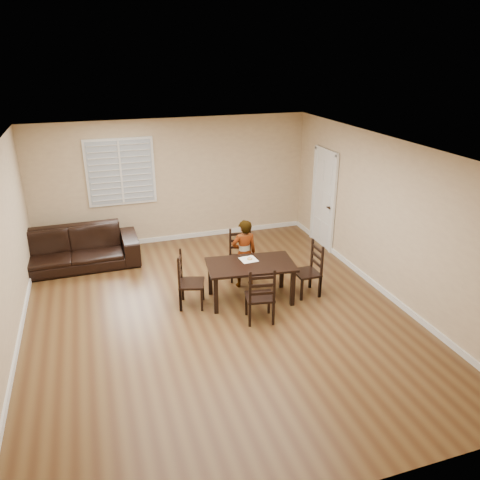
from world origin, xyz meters
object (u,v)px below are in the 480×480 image
chair_right (313,271)px  sofa (70,249)px  chair_left (185,282)px  dining_table (251,268)px  chair_near (240,255)px  child (244,254)px  donut (250,258)px  chair_far (261,299)px

chair_right → sofa: (-4.04, 2.44, -0.05)m
chair_right → chair_left: bearing=-97.4°
dining_table → chair_near: (0.12, 0.92, -0.17)m
chair_near → child: 0.46m
dining_table → chair_right: 1.13m
chair_left → donut: bearing=-72.7°
chair_left → sofa: chair_left is taller
chair_far → chair_right: bearing=-141.5°
dining_table → chair_right: size_ratio=1.61×
chair_near → sofa: bearing=168.2°
child → chair_far: bearing=82.0°
chair_right → child: size_ratio=0.75×
chair_left → child: 1.24m
chair_near → sofa: chair_near is taller
chair_near → chair_left: bearing=-134.9°
chair_far → child: 1.32m
donut → sofa: bearing=144.0°
dining_table → chair_near: size_ratio=1.64×
dining_table → chair_left: (-1.10, 0.15, -0.16)m
dining_table → child: size_ratio=1.21×
dining_table → child: bearing=90.0°
chair_far → chair_left: 1.37m
chair_right → donut: size_ratio=10.28×
chair_far → chair_right: (1.20, 0.66, 0.00)m
chair_far → sofa: size_ratio=0.36×
sofa → dining_table: bearing=-39.0°
chair_near → chair_far: (-0.21, -1.70, 0.01)m
chair_near → chair_right: size_ratio=0.98×
child → chair_right: bearing=147.6°
chair_far → donut: bearing=-88.3°
chair_left → sofa: 2.84m
chair_near → sofa: (-3.05, 1.40, -0.04)m
child → donut: size_ratio=13.72×
chair_left → dining_table: bearing=-80.9°
donut → chair_left: bearing=-179.4°
dining_table → chair_left: bearing=178.9°
chair_right → sofa: bearing=-121.8°
chair_far → sofa: chair_far is taller
dining_table → chair_near: bearing=89.2°
chair_far → chair_left: chair_left is taller
chair_left → donut: chair_left is taller
chair_left → chair_right: size_ratio=1.01×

